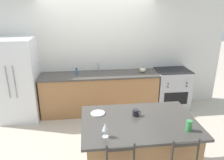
% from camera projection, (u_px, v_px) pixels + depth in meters
% --- Properties ---
extents(ground_plane, '(18.00, 18.00, 0.00)m').
position_uv_depth(ground_plane, '(101.00, 118.00, 4.83)').
color(ground_plane, beige).
extents(wall_back, '(6.00, 0.07, 2.70)m').
position_uv_depth(wall_back, '(98.00, 52.00, 5.04)').
color(wall_back, silver).
rests_on(wall_back, ground_plane).
extents(back_counter, '(2.63, 0.69, 0.92)m').
position_uv_depth(back_counter, '(100.00, 93.00, 5.03)').
color(back_counter, '#A87547').
rests_on(back_counter, ground_plane).
extents(sink_faucet, '(0.02, 0.13, 0.22)m').
position_uv_depth(sink_faucet, '(99.00, 65.00, 5.02)').
color(sink_faucet, '#ADAFB5').
rests_on(sink_faucet, back_counter).
extents(kitchen_island, '(1.52, 1.04, 0.95)m').
position_uv_depth(kitchen_island, '(138.00, 150.00, 3.05)').
color(kitchen_island, '#A87547').
rests_on(kitchen_island, ground_plane).
extents(refrigerator, '(0.82, 0.79, 1.75)m').
position_uv_depth(refrigerator, '(18.00, 80.00, 4.62)').
color(refrigerator, white).
rests_on(refrigerator, ground_plane).
extents(oven_range, '(0.77, 0.63, 0.94)m').
position_uv_depth(oven_range, '(171.00, 89.00, 5.22)').
color(oven_range, '#B7B7BC').
rests_on(oven_range, ground_plane).
extents(dinner_plate, '(0.20, 0.20, 0.02)m').
position_uv_depth(dinner_plate, '(98.00, 113.00, 3.07)').
color(dinner_plate, white).
rests_on(dinner_plate, kitchen_island).
extents(wine_glass, '(0.08, 0.08, 0.18)m').
position_uv_depth(wine_glass, '(105.00, 127.00, 2.51)').
color(wine_glass, white).
rests_on(wine_glass, kitchen_island).
extents(coffee_mug, '(0.12, 0.09, 0.09)m').
position_uv_depth(coffee_mug, '(136.00, 113.00, 3.01)').
color(coffee_mug, '#232326').
rests_on(coffee_mug, kitchen_island).
extents(tumbler_cup, '(0.07, 0.07, 0.14)m').
position_uv_depth(tumbler_cup, '(189.00, 126.00, 2.65)').
color(tumbler_cup, '#3D934C').
rests_on(tumbler_cup, kitchen_island).
extents(pumpkin_decoration, '(0.14, 0.14, 0.13)m').
position_uv_depth(pumpkin_decoration, '(143.00, 70.00, 4.97)').
color(pumpkin_decoration, beige).
rests_on(pumpkin_decoration, back_counter).
extents(soap_bottle, '(0.05, 0.05, 0.16)m').
position_uv_depth(soap_bottle, '(77.00, 72.00, 4.80)').
color(soap_bottle, teal).
rests_on(soap_bottle, back_counter).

